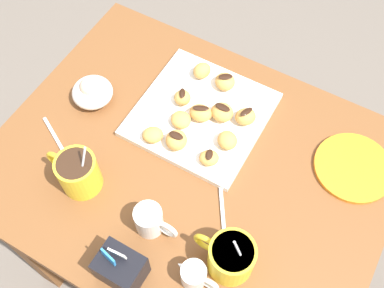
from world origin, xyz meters
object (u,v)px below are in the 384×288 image
object	(u,v)px
saucer_orange_left	(353,167)
beignet_4	(225,82)
beignet_0	(227,140)
beignet_10	(153,135)
beignet_5	(181,120)
sugar_caddy	(121,268)
beignet_9	(222,112)
cream_pitcher_white	(151,221)
beignet_6	(201,113)
chocolate_sauce_pitcher	(194,275)
beignet_2	(182,98)
coffee_mug_yellow_right	(78,172)
beignet_8	(202,71)
coffee_mug_yellow_left	(231,257)
pastry_plate_square	(201,114)
ice_cream_bowl	(92,91)
beignet_3	(209,158)
dining_table	(190,192)
beignet_1	(176,140)
beignet_7	(245,117)

from	to	relation	value
saucer_orange_left	beignet_4	size ratio (longest dim) A/B	3.48
beignet_0	beignet_10	xyz separation A→B (m)	(0.16, 0.07, -0.00)
beignet_4	beignet_5	bearing A→B (deg)	75.40
beignet_4	beignet_10	xyz separation A→B (m)	(0.07, 0.22, -0.00)
sugar_caddy	beignet_9	size ratio (longest dim) A/B	1.95
cream_pitcher_white	beignet_6	size ratio (longest dim) A/B	1.91
chocolate_sauce_pitcher	beignet_0	size ratio (longest dim) A/B	1.88
beignet_0	beignet_2	world-z (taller)	same
beignet_0	beignet_10	size ratio (longest dim) A/B	0.99
coffee_mug_yellow_right	beignet_9	size ratio (longest dim) A/B	2.66
beignet_4	beignet_5	size ratio (longest dim) A/B	1.04
coffee_mug_yellow_right	beignet_6	size ratio (longest dim) A/B	2.64
beignet_9	beignet_10	distance (m)	0.17
chocolate_sauce_pitcher	beignet_5	world-z (taller)	chocolate_sauce_pitcher
coffee_mug_yellow_right	beignet_9	bearing A→B (deg)	-122.65
beignet_0	beignet_4	distance (m)	0.17
sugar_caddy	beignet_8	size ratio (longest dim) A/B	2.20
coffee_mug_yellow_left	beignet_9	xyz separation A→B (m)	(0.18, -0.30, -0.01)
pastry_plate_square	beignet_9	xyz separation A→B (m)	(-0.05, -0.01, 0.03)
ice_cream_bowl	beignet_5	size ratio (longest dim) A/B	2.02
ice_cream_bowl	beignet_5	xyz separation A→B (m)	(-0.23, -0.04, -0.00)
sugar_caddy	beignet_0	bearing A→B (deg)	-97.05
ice_cream_bowl	beignet_6	xyz separation A→B (m)	(-0.26, -0.07, 0.00)
saucer_orange_left	beignet_3	xyz separation A→B (m)	(0.29, 0.15, 0.03)
dining_table	beignet_8	xyz separation A→B (m)	(0.10, -0.23, 0.19)
chocolate_sauce_pitcher	beignet_10	xyz separation A→B (m)	(0.24, -0.23, -0.00)
chocolate_sauce_pitcher	beignet_2	size ratio (longest dim) A/B	2.21
coffee_mug_yellow_right	beignet_8	distance (m)	0.40
cream_pitcher_white	beignet_8	size ratio (longest dim) A/B	2.17
dining_table	sugar_caddy	world-z (taller)	sugar_caddy
beignet_0	beignet_4	bearing A→B (deg)	-60.64
beignet_6	beignet_10	distance (m)	0.13
sugar_caddy	beignet_6	world-z (taller)	sugar_caddy
beignet_8	dining_table	bearing A→B (deg)	112.93
beignet_0	beignet_8	world-z (taller)	beignet_8
beignet_6	beignet_8	size ratio (longest dim) A/B	1.14
beignet_8	beignet_10	bearing A→B (deg)	87.96
coffee_mug_yellow_left	chocolate_sauce_pitcher	size ratio (longest dim) A/B	1.46
beignet_10	beignet_6	bearing A→B (deg)	-122.56
beignet_0	sugar_caddy	bearing A→B (deg)	82.95
beignet_8	chocolate_sauce_pitcher	bearing A→B (deg)	117.32
beignet_1	beignet_2	bearing A→B (deg)	-66.25
coffee_mug_yellow_left	ice_cream_bowl	world-z (taller)	coffee_mug_yellow_left
beignet_4	beignet_6	distance (m)	0.11
beignet_7	beignet_10	xyz separation A→B (m)	(0.17, 0.15, -0.00)
cream_pitcher_white	beignet_3	bearing A→B (deg)	-99.07
chocolate_sauce_pitcher	beignet_9	size ratio (longest dim) A/B	1.69
ice_cream_bowl	saucer_orange_left	distance (m)	0.65
beignet_3	chocolate_sauce_pitcher	bearing A→B (deg)	112.24
pastry_plate_square	beignet_4	distance (m)	0.10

